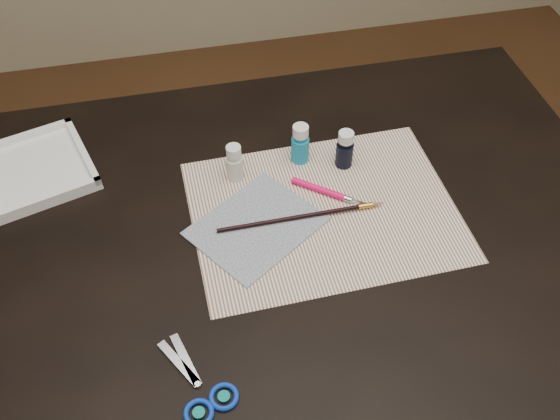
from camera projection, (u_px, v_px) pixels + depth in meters
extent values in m
cube|color=#422614|center=(280.00, 410.00, 1.69)|extent=(3.50, 3.50, 0.02)
cube|color=black|center=(280.00, 337.00, 1.40)|extent=(1.30, 0.90, 0.75)
cube|color=white|center=(324.00, 211.00, 1.15)|extent=(0.49, 0.38, 0.00)
cube|color=#11223C|center=(256.00, 226.00, 1.12)|extent=(0.27, 0.26, 0.00)
cylinder|color=silver|center=(234.00, 163.00, 1.18)|extent=(0.04, 0.04, 0.08)
cylinder|color=#1386B0|center=(300.00, 144.00, 1.21)|extent=(0.05, 0.05, 0.09)
cylinder|color=black|center=(345.00, 149.00, 1.20)|extent=(0.04, 0.04, 0.08)
cube|color=white|center=(34.00, 169.00, 1.21)|extent=(0.26, 0.26, 0.02)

